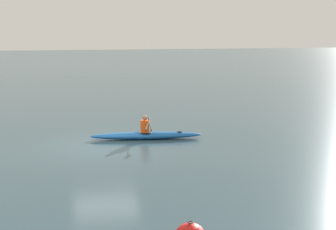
# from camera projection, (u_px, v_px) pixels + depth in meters

# --- Properties ---
(ground_plane) EXTENTS (160.00, 160.00, 0.00)m
(ground_plane) POSITION_uv_depth(u_px,v_px,m) (105.00, 146.00, 17.66)
(ground_plane) COLOR #334C56
(kayak) EXTENTS (4.57, 1.08, 0.29)m
(kayak) POSITION_uv_depth(u_px,v_px,m) (146.00, 135.00, 18.74)
(kayak) COLOR #1959A5
(kayak) RESTS_ON ground
(kayaker) EXTENTS (0.54, 2.44, 0.70)m
(kayaker) POSITION_uv_depth(u_px,v_px,m) (145.00, 125.00, 18.66)
(kayaker) COLOR #E04C14
(kayaker) RESTS_ON kayak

